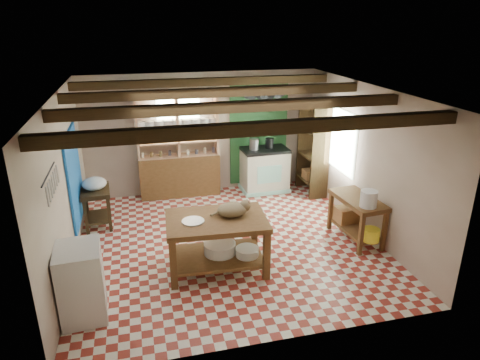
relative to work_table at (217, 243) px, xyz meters
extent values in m
cube|color=maroon|center=(0.33, 0.74, -0.43)|extent=(5.00, 5.00, 0.02)
cube|color=#47484C|center=(0.33, 0.74, 2.18)|extent=(5.00, 5.00, 0.02)
cube|color=#BAA796|center=(0.33, 3.24, 0.88)|extent=(5.00, 0.04, 2.60)
cube|color=#BAA796|center=(0.33, -1.76, 0.88)|extent=(5.00, 0.04, 2.60)
cube|color=#BAA796|center=(-2.17, 0.74, 0.88)|extent=(0.04, 5.00, 2.60)
cube|color=#BAA796|center=(2.83, 0.74, 0.88)|extent=(0.04, 5.00, 2.60)
cube|color=#382713|center=(0.33, 0.74, 2.06)|extent=(5.00, 3.80, 0.15)
cube|color=blue|center=(-2.14, 1.64, 0.68)|extent=(0.04, 1.40, 1.60)
cube|color=#205025|center=(1.58, 3.21, 0.83)|extent=(1.30, 0.04, 2.30)
cube|color=silver|center=(-0.17, 3.22, 1.28)|extent=(0.90, 0.02, 0.80)
cube|color=silver|center=(2.81, 1.74, 0.98)|extent=(0.02, 1.30, 1.20)
cube|color=black|center=(-2.11, -0.46, 1.36)|extent=(0.06, 0.90, 0.28)
cube|color=black|center=(1.58, 2.79, 1.76)|extent=(0.86, 0.12, 0.36)
cube|color=tan|center=(-0.22, 3.05, 0.68)|extent=(1.70, 0.34, 2.20)
cube|color=#382713|center=(2.61, 2.54, 0.58)|extent=(0.40, 0.86, 2.00)
cube|color=brown|center=(0.00, 0.00, 0.00)|extent=(1.55, 1.08, 0.85)
cube|color=beige|center=(1.64, 2.89, 0.06)|extent=(1.02, 0.71, 0.97)
cube|color=#382713|center=(-1.87, 1.95, -0.06)|extent=(0.55, 0.76, 0.73)
cube|color=silver|center=(-1.89, -0.69, 0.07)|extent=(0.59, 0.69, 0.99)
cube|color=brown|center=(2.51, 0.32, -0.03)|extent=(0.63, 1.13, 0.78)
ellipsoid|color=#8B7751|center=(0.25, 0.03, 0.53)|extent=(0.50, 0.40, 0.21)
cylinder|color=#A6A6AE|center=(-0.35, -0.03, 0.43)|extent=(0.35, 0.35, 0.02)
cylinder|color=silver|center=(0.05, 0.05, -0.11)|extent=(0.52, 0.52, 0.17)
cylinder|color=silver|center=(0.44, -0.13, -0.14)|extent=(0.38, 0.38, 0.13)
cylinder|color=#A6A6AE|center=(1.39, 2.88, 0.67)|extent=(0.21, 0.21, 0.23)
cylinder|color=black|center=(1.74, 2.90, 0.66)|extent=(0.18, 0.18, 0.22)
ellipsoid|color=silver|center=(-1.87, 1.95, 0.42)|extent=(0.47, 0.47, 0.22)
cylinder|color=silver|center=(2.49, -0.03, 0.50)|extent=(0.29, 0.29, 0.27)
cube|color=olive|center=(2.49, 0.62, -0.08)|extent=(0.41, 0.34, 0.27)
cylinder|color=yellow|center=(2.55, -0.13, -0.11)|extent=(0.30, 0.30, 0.21)
camera|label=1|loc=(-1.03, -5.65, 3.22)|focal=32.00mm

